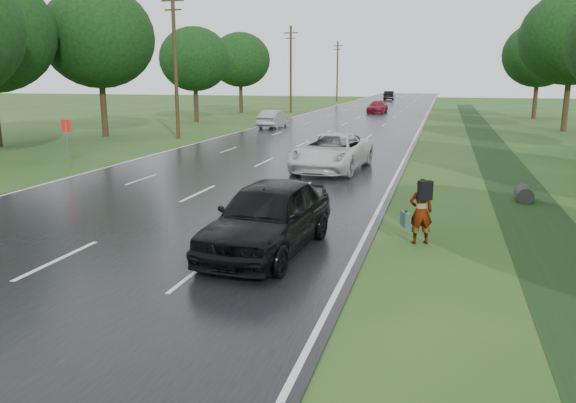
{
  "coord_description": "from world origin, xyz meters",
  "views": [
    {
      "loc": [
        8.64,
        -10.77,
        4.31
      ],
      "look_at": [
        5.07,
        2.14,
        1.3
      ],
      "focal_mm": 35.0,
      "sensor_mm": 36.0,
      "label": 1
    }
  ],
  "objects_px": {
    "road_sign": "(67,134)",
    "dark_sedan": "(268,216)",
    "pedestrian": "(420,210)",
    "silver_sedan": "(274,119)",
    "white_pickup": "(332,152)"
  },
  "relations": [
    {
      "from": "white_pickup",
      "to": "dark_sedan",
      "type": "relative_size",
      "value": 1.16
    },
    {
      "from": "white_pickup",
      "to": "silver_sedan",
      "type": "relative_size",
      "value": 1.37
    },
    {
      "from": "road_sign",
      "to": "dark_sedan",
      "type": "bearing_deg",
      "value": -37.35
    },
    {
      "from": "road_sign",
      "to": "white_pickup",
      "type": "bearing_deg",
      "value": 11.76
    },
    {
      "from": "dark_sedan",
      "to": "silver_sedan",
      "type": "distance_m",
      "value": 34.26
    },
    {
      "from": "pedestrian",
      "to": "dark_sedan",
      "type": "xyz_separation_m",
      "value": [
        -3.58,
        -1.78,
        0.03
      ]
    },
    {
      "from": "pedestrian",
      "to": "white_pickup",
      "type": "height_order",
      "value": "pedestrian"
    },
    {
      "from": "dark_sedan",
      "to": "road_sign",
      "type": "bearing_deg",
      "value": 147.13
    },
    {
      "from": "pedestrian",
      "to": "white_pickup",
      "type": "bearing_deg",
      "value": -87.45
    },
    {
      "from": "road_sign",
      "to": "dark_sedan",
      "type": "height_order",
      "value": "road_sign"
    },
    {
      "from": "dark_sedan",
      "to": "silver_sedan",
      "type": "relative_size",
      "value": 1.18
    },
    {
      "from": "pedestrian",
      "to": "silver_sedan",
      "type": "bearing_deg",
      "value": -86.52
    },
    {
      "from": "pedestrian",
      "to": "silver_sedan",
      "type": "relative_size",
      "value": 0.39
    },
    {
      "from": "pedestrian",
      "to": "silver_sedan",
      "type": "xyz_separation_m",
      "value": [
        -13.4,
        31.04,
        -0.13
      ]
    },
    {
      "from": "dark_sedan",
      "to": "white_pickup",
      "type": "bearing_deg",
      "value": 98.41
    }
  ]
}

